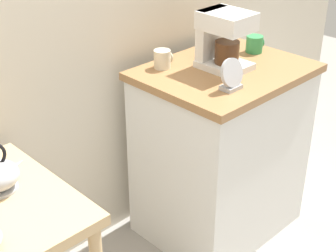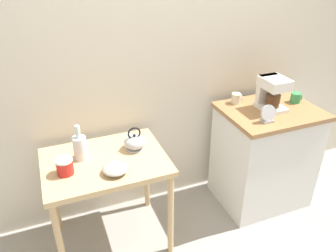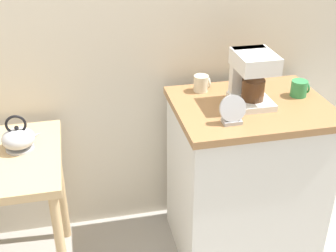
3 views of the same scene
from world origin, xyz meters
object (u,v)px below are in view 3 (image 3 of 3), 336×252
(mug_small_cream, at_px, (201,83))
(teakettle, at_px, (19,138))
(mug_tall_green, at_px, (299,88))
(table_clock, at_px, (232,111))
(coffee_maker, at_px, (252,75))

(mug_small_cream, bearing_deg, teakettle, -170.51)
(mug_tall_green, distance_m, table_clock, 0.48)
(teakettle, xyz_separation_m, mug_small_cream, (0.92, 0.15, 0.13))
(coffee_maker, bearing_deg, teakettle, 178.57)
(coffee_maker, distance_m, mug_small_cream, 0.28)
(mug_tall_green, bearing_deg, mug_small_cream, 160.33)
(teakettle, relative_size, coffee_maker, 0.72)
(teakettle, bearing_deg, mug_tall_green, -0.54)
(teakettle, height_order, mug_tall_green, mug_tall_green)
(mug_small_cream, xyz_separation_m, mug_tall_green, (0.46, -0.17, -0.00))
(mug_small_cream, relative_size, table_clock, 0.63)
(coffee_maker, xyz_separation_m, mug_small_cream, (-0.19, 0.18, -0.10))
(mug_tall_green, xyz_separation_m, table_clock, (-0.43, -0.21, 0.02))
(mug_tall_green, bearing_deg, table_clock, -154.46)
(mug_small_cream, distance_m, table_clock, 0.37)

